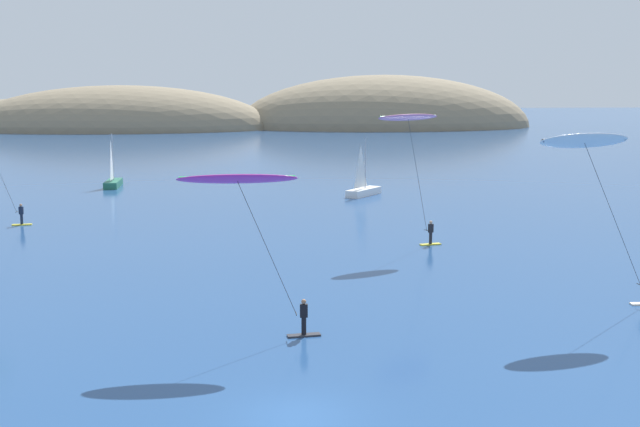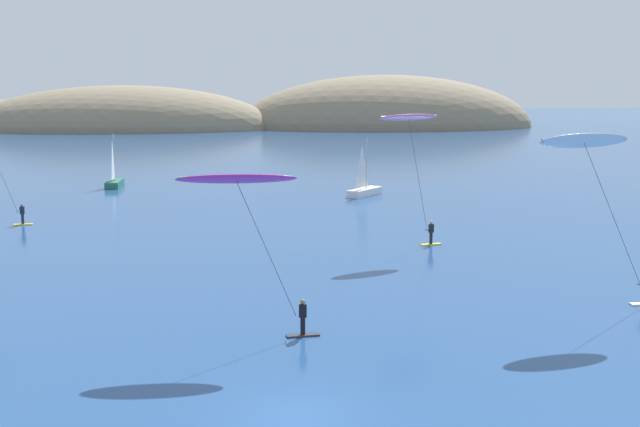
{
  "view_description": "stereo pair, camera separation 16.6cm",
  "coord_description": "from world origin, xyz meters",
  "px_view_note": "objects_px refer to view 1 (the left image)",
  "views": [
    {
      "loc": [
        -1.56,
        -25.77,
        11.34
      ],
      "look_at": [
        2.79,
        21.88,
        3.36
      ],
      "focal_mm": 45.0,
      "sensor_mm": 36.0,
      "label": 1
    },
    {
      "loc": [
        -1.39,
        -25.78,
        11.34
      ],
      "look_at": [
        2.79,
        21.88,
        3.36
      ],
      "focal_mm": 45.0,
      "sensor_mm": 36.0,
      "label": 2
    }
  ],
  "objects_px": {
    "kitesurfer_magenta": "(244,193)",
    "kitesurfer_white": "(590,155)",
    "sailboat_near": "(365,189)",
    "kitesurfer_pink": "(411,130)",
    "sailboat_far": "(114,181)"
  },
  "relations": [
    {
      "from": "sailboat_far",
      "to": "kitesurfer_white",
      "type": "relative_size",
      "value": 0.66
    },
    {
      "from": "kitesurfer_magenta",
      "to": "kitesurfer_white",
      "type": "xyz_separation_m",
      "value": [
        16.71,
        2.84,
        1.21
      ]
    },
    {
      "from": "sailboat_far",
      "to": "kitesurfer_pink",
      "type": "distance_m",
      "value": 43.4
    },
    {
      "from": "kitesurfer_pink",
      "to": "kitesurfer_magenta",
      "type": "height_order",
      "value": "kitesurfer_pink"
    },
    {
      "from": "kitesurfer_pink",
      "to": "kitesurfer_white",
      "type": "xyz_separation_m",
      "value": [
        5.58,
        -15.81,
        -0.26
      ]
    },
    {
      "from": "kitesurfer_magenta",
      "to": "kitesurfer_white",
      "type": "bearing_deg",
      "value": 9.65
    },
    {
      "from": "kitesurfer_magenta",
      "to": "sailboat_near",
      "type": "bearing_deg",
      "value": 74.93
    },
    {
      "from": "kitesurfer_magenta",
      "to": "kitesurfer_white",
      "type": "distance_m",
      "value": 17.0
    },
    {
      "from": "sailboat_far",
      "to": "kitesurfer_pink",
      "type": "bearing_deg",
      "value": -53.61
    },
    {
      "from": "kitesurfer_pink",
      "to": "kitesurfer_white",
      "type": "relative_size",
      "value": 1.03
    },
    {
      "from": "sailboat_far",
      "to": "kitesurfer_pink",
      "type": "xyz_separation_m",
      "value": [
        25.37,
        -34.43,
        7.37
      ]
    },
    {
      "from": "sailboat_near",
      "to": "kitesurfer_white",
      "type": "distance_m",
      "value": 42.1
    },
    {
      "from": "sailboat_far",
      "to": "kitesurfer_white",
      "type": "bearing_deg",
      "value": -58.36
    },
    {
      "from": "kitesurfer_pink",
      "to": "sailboat_near",
      "type": "bearing_deg",
      "value": 88.36
    },
    {
      "from": "sailboat_near",
      "to": "kitesurfer_magenta",
      "type": "relative_size",
      "value": 0.76
    }
  ]
}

